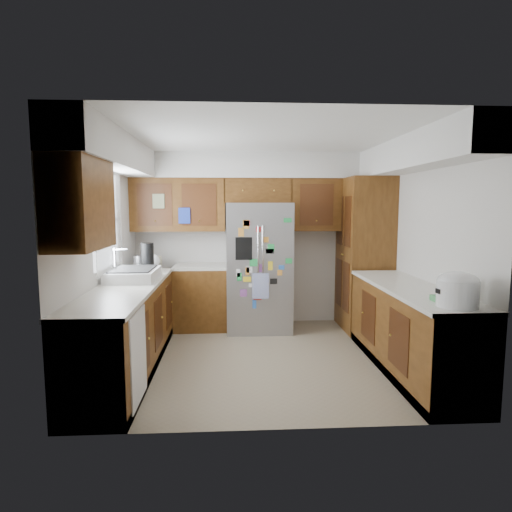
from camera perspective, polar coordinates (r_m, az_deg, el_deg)
The scene contains 12 objects.
floor at distance 5.11m, azimuth 1.23°, elevation -13.45°, with size 3.60×3.60×0.00m, color gray.
room_shell at distance 5.15m, azimuth -0.23°, elevation 7.39°, with size 3.64×3.24×2.52m.
left_counter_run at distance 5.08m, azimuth -14.45°, elevation -8.70°, with size 1.36×3.20×0.92m.
right_counter_run at distance 4.89m, azimuth 19.79°, elevation -9.61°, with size 0.63×2.25×0.92m.
pantry at distance 6.26m, azimuth 14.21°, elevation 0.21°, with size 0.60×0.90×2.15m, color #4A290E.
fridge at distance 6.06m, azimuth 0.34°, elevation -1.46°, with size 0.90×0.79×1.80m.
bridge_cabinet at distance 6.23m, azimuth 0.21°, elevation 8.68°, with size 0.96×0.34×0.35m, color #4A290E.
fridge_top_items at distance 6.23m, azimuth 0.21°, elevation 11.51°, with size 0.83×0.33×0.30m.
sink_assembly at distance 5.06m, azimuth -16.01°, elevation -2.34°, with size 0.52×0.70×0.37m.
left_counter_clutter at distance 5.75m, azimuth -14.23°, elevation -0.60°, with size 0.30×0.91×0.38m.
rice_cooker at distance 3.95m, azimuth 25.31°, elevation -3.95°, with size 0.34×0.34×0.30m.
paper_towel at distance 4.18m, azimuth 23.90°, elevation -3.82°, with size 0.10×0.10×0.24m, color white.
Camera 1 is at (-0.39, -4.78, 1.76)m, focal length 30.00 mm.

